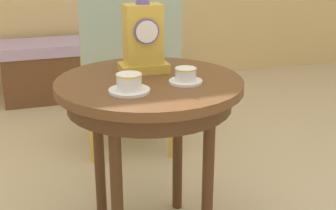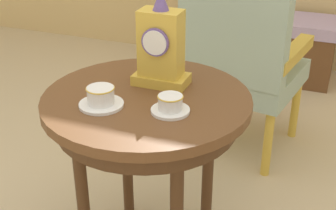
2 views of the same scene
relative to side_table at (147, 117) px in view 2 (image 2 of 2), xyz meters
The scene contains 6 objects.
side_table is the anchor object (origin of this frame).
teacup_left 0.19m from the side_table, 131.46° to the right, with size 0.14×0.14×0.07m.
teacup_right 0.18m from the side_table, 34.39° to the right, with size 0.12×0.12×0.06m.
mantel_clock 0.24m from the side_table, 85.48° to the left, with size 0.19×0.11×0.34m.
armchair 0.85m from the side_table, 81.36° to the left, with size 0.62×0.61×1.14m.
window_bench 2.01m from the side_table, 90.54° to the left, with size 1.16×0.40×0.44m.
Camera 2 is at (0.59, -1.33, 1.37)m, focal length 50.52 mm.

